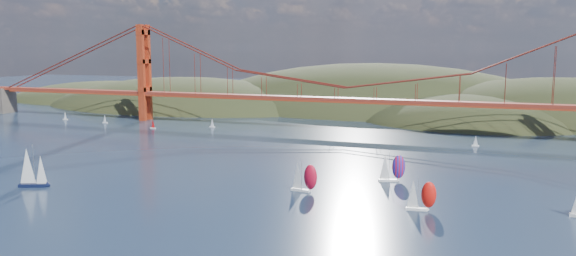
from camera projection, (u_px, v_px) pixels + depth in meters
The scene contains 12 objects.
ground at pixel (129, 247), 119.25m from camera, with size 1200.00×1200.00×0.00m, color black.
headlands at pixel (451, 132), 363.32m from camera, with size 725.00×225.00×96.00m.
bridge at pixel (343, 67), 282.10m from camera, with size 552.00×12.00×55.00m.
sloop_navy at pixel (31, 168), 169.78m from camera, with size 9.05×6.83×13.23m.
racer_0 at pixel (304, 177), 164.38m from camera, with size 8.36×3.98×9.43m.
racer_1 at pixel (420, 195), 145.29m from camera, with size 7.82×3.73×8.82m.
racer_rwb at pixel (391, 167), 176.87m from camera, with size 8.60×5.53×9.61m.
distant_boat_0 at pixel (65, 116), 328.56m from camera, with size 3.00×2.00×4.70m.
distant_boat_1 at pixel (105, 119), 314.22m from camera, with size 3.00×2.00×4.70m.
distant_boat_2 at pixel (153, 124), 292.99m from camera, with size 3.00×2.00×4.70m.
distant_boat_3 at pixel (212, 123), 297.31m from camera, with size 3.00×2.00×4.70m.
distant_boat_8 at pixel (476, 141), 239.72m from camera, with size 3.00×2.00×4.70m.
Camera 1 is at (71.91, -95.26, 41.99)m, focal length 35.00 mm.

